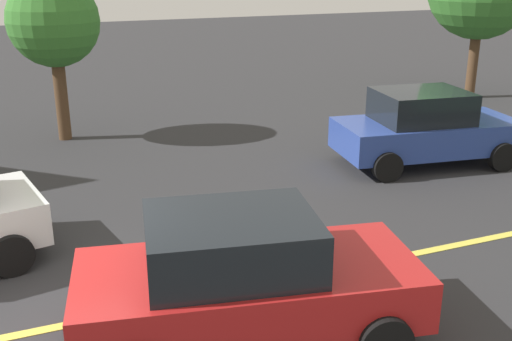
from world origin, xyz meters
TOP-DOWN VIEW (x-y plane):
  - ground_plane at (0.00, 0.00)m, footprint 80.00×80.00m
  - lane_marking_centre at (3.00, 0.00)m, footprint 28.00×0.16m
  - car_red_crossing at (2.31, -1.06)m, footprint 4.38×2.60m
  - car_blue_behind_van at (8.51, 3.74)m, footprint 4.25×2.44m
  - tree_centre_verge at (1.18, 8.91)m, footprint 2.24×2.24m

SIDE VIEW (x-z plane):
  - ground_plane at x=0.00m, z-range 0.00..0.00m
  - lane_marking_centre at x=3.00m, z-range 0.00..0.01m
  - car_red_crossing at x=2.31m, z-range 0.00..1.62m
  - car_blue_behind_van at x=8.51m, z-range -0.01..1.68m
  - tree_centre_verge at x=1.18m, z-range 0.89..5.01m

